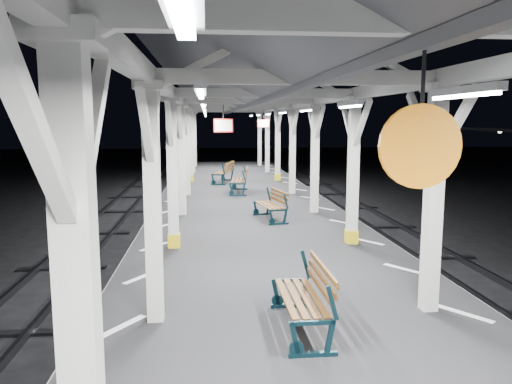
{
  "coord_description": "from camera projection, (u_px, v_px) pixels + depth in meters",
  "views": [
    {
      "loc": [
        -1.25,
        -8.83,
        3.8
      ],
      "look_at": [
        -0.16,
        2.23,
        2.2
      ],
      "focal_mm": 35.0,
      "sensor_mm": 36.0,
      "label": 1
    }
  ],
  "objects": [
    {
      "name": "ground",
      "position": [
        276.0,
        325.0,
        9.36
      ],
      "size": [
        120.0,
        120.0,
        0.0
      ],
      "primitive_type": "plane",
      "color": "black",
      "rests_on": "ground"
    },
    {
      "name": "hazard_stripes_left",
      "position": [
        142.0,
        277.0,
        8.98
      ],
      "size": [
        1.0,
        48.0,
        0.01
      ],
      "primitive_type": "cube",
      "color": "silver",
      "rests_on": "platform"
    },
    {
      "name": "bench_mid",
      "position": [
        273.0,
        204.0,
        14.13
      ],
      "size": [
        0.86,
        1.63,
        0.84
      ],
      "rotation": [
        0.0,
        0.0,
        0.19
      ],
      "color": "#0C242D",
      "rests_on": "platform"
    },
    {
      "name": "bench_extra",
      "position": [
        225.0,
        172.0,
        22.43
      ],
      "size": [
        1.1,
        1.86,
        0.95
      ],
      "rotation": [
        0.0,
        0.0,
        -0.28
      ],
      "color": "#0C242D",
      "rests_on": "platform"
    },
    {
      "name": "bench_near",
      "position": [
        308.0,
        295.0,
        6.68
      ],
      "size": [
        0.63,
        1.66,
        0.9
      ],
      "rotation": [
        0.0,
        0.0,
        0.0
      ],
      "color": "#0C242D",
      "rests_on": "platform"
    },
    {
      "name": "platform",
      "position": [
        276.0,
        299.0,
        9.29
      ],
      "size": [
        6.0,
        50.0,
        1.0
      ],
      "primitive_type": "cube",
      "color": "black",
      "rests_on": "ground"
    },
    {
      "name": "canopy",
      "position": [
        278.0,
        76.0,
        8.69
      ],
      "size": [
        5.4,
        49.0,
        4.65
      ],
      "color": "silver",
      "rests_on": "platform"
    },
    {
      "name": "bench_far",
      "position": [
        241.0,
        180.0,
        19.33
      ],
      "size": [
        0.85,
        1.87,
        0.98
      ],
      "rotation": [
        0.0,
        0.0,
        -0.1
      ],
      "color": "#0C242D",
      "rests_on": "platform"
    },
    {
      "name": "hazard_stripes_right",
      "position": [
        404.0,
        269.0,
        9.45
      ],
      "size": [
        1.0,
        48.0,
        0.01
      ],
      "primitive_type": "cube",
      "color": "silver",
      "rests_on": "platform"
    }
  ]
}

